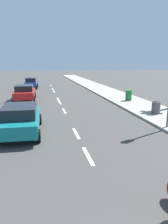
{
  "coord_description": "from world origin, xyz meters",
  "views": [
    {
      "loc": [
        -1.81,
        -0.58,
        3.75
      ],
      "look_at": [
        0.5,
        10.44,
        1.1
      ],
      "focal_mm": 33.8,
      "sensor_mm": 36.0,
      "label": 1
    }
  ],
  "objects_px": {
    "parked_car_blue": "(31,83)",
    "trash_bin_near": "(156,108)",
    "parked_car_red": "(25,92)",
    "parked_car_teal": "(21,118)",
    "trash_bin_far": "(129,95)"
  },
  "relations": [
    {
      "from": "parked_car_blue",
      "to": "trash_bin_far",
      "type": "distance_m",
      "value": 16.33
    },
    {
      "from": "parked_car_teal",
      "to": "trash_bin_near",
      "type": "distance_m",
      "value": 9.45
    },
    {
      "from": "parked_car_teal",
      "to": "trash_bin_near",
      "type": "relative_size",
      "value": 5.41
    },
    {
      "from": "parked_car_red",
      "to": "trash_bin_far",
      "type": "bearing_deg",
      "value": -16.04
    },
    {
      "from": "parked_car_blue",
      "to": "trash_bin_near",
      "type": "relative_size",
      "value": 4.6
    },
    {
      "from": "trash_bin_far",
      "to": "parked_car_red",
      "type": "bearing_deg",
      "value": 163.35
    },
    {
      "from": "trash_bin_near",
      "to": "trash_bin_far",
      "type": "bearing_deg",
      "value": 87.21
    },
    {
      "from": "parked_car_red",
      "to": "parked_car_blue",
      "type": "distance_m",
      "value": 10.25
    },
    {
      "from": "parked_car_teal",
      "to": "trash_bin_far",
      "type": "height_order",
      "value": "parked_car_teal"
    },
    {
      "from": "parked_car_blue",
      "to": "trash_bin_near",
      "type": "height_order",
      "value": "parked_car_blue"
    },
    {
      "from": "parked_car_blue",
      "to": "trash_bin_far",
      "type": "xyz_separation_m",
      "value": [
        9.61,
        -13.21,
        -0.19
      ]
    },
    {
      "from": "parked_car_red",
      "to": "parked_car_blue",
      "type": "height_order",
      "value": "same"
    },
    {
      "from": "parked_car_teal",
      "to": "trash_bin_near",
      "type": "height_order",
      "value": "parked_car_teal"
    },
    {
      "from": "parked_car_red",
      "to": "trash_bin_far",
      "type": "distance_m",
      "value": 10.34
    },
    {
      "from": "parked_car_blue",
      "to": "parked_car_teal",
      "type": "bearing_deg",
      "value": -86.62
    }
  ]
}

